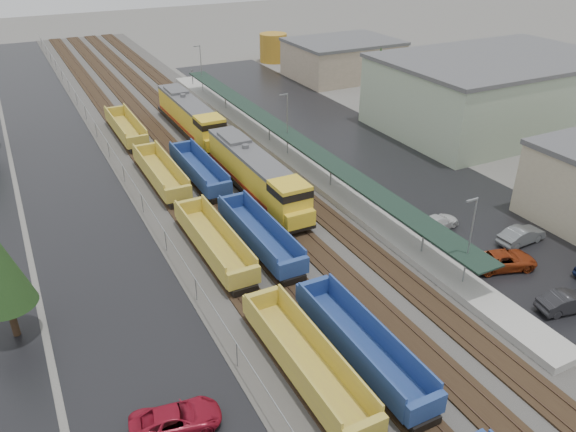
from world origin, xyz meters
name	(u,v)px	position (x,y,z in m)	size (l,w,h in m)	color
ballast_strip	(186,145)	(0.00, 60.00, 0.04)	(20.00, 160.00, 0.08)	#302D2B
trackbed	(185,144)	(0.00, 60.00, 0.16)	(14.60, 160.00, 0.22)	black
west_parking_lot	(62,166)	(-15.00, 60.00, 0.01)	(10.00, 160.00, 0.02)	black
east_commuter_lot	(354,145)	(19.00, 50.00, 0.01)	(16.00, 100.00, 0.02)	black
station_platform	(287,153)	(9.50, 50.01, 0.73)	(3.00, 80.00, 8.00)	#9E9B93
chainlink_fence	(111,150)	(-9.50, 58.44, 1.61)	(0.08, 160.04, 2.02)	gray
industrial_buildings	(493,102)	(37.76, 45.85, 4.25)	(32.52, 75.30, 9.50)	tan
tree_east	(379,73)	(28.00, 58.00, 6.47)	(4.40, 4.40, 10.00)	#332316
locomotive_lead	(257,175)	(2.00, 42.18, 2.49)	(3.14, 20.70, 4.69)	black
locomotive_trail	(191,117)	(2.00, 63.18, 2.49)	(3.14, 20.70, 4.69)	black
well_string_yellow	(252,293)	(-6.00, 25.44, 1.20)	(2.75, 95.42, 2.44)	gold
well_string_blue	(361,345)	(-2.00, 17.02, 1.18)	(2.68, 77.37, 2.37)	navy
storage_tank	(273,48)	(30.20, 96.53, 2.70)	(5.41, 5.41, 5.41)	#AE7D22
parked_car_west_c	(176,419)	(-14.50, 17.02, 0.72)	(5.17, 2.39, 1.44)	maroon
parked_car_east_a	(567,302)	(14.47, 14.40, 0.76)	(4.61, 1.61, 1.52)	black
parked_car_east_b	(504,260)	(14.64, 20.70, 0.75)	(5.40, 2.49, 1.50)	maroon
parked_car_east_c	(437,223)	(14.07, 28.33, 0.68)	(4.70, 1.91, 1.37)	silver
parked_car_east_e	(521,235)	(19.02, 22.92, 0.78)	(4.73, 1.65, 1.56)	slate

